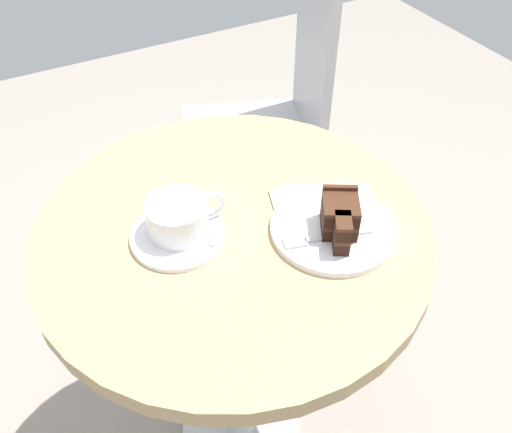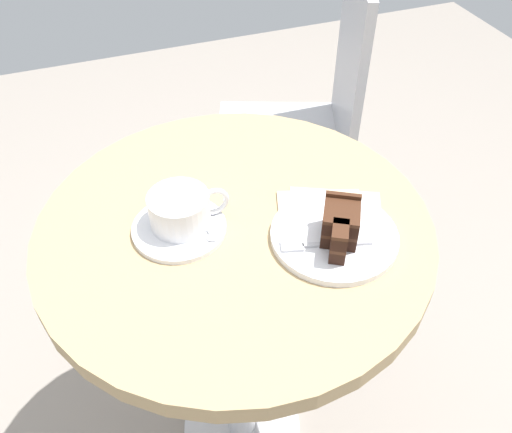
% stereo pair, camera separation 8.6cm
% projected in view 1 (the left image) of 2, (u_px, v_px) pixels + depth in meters
% --- Properties ---
extents(ground_plane, '(4.40, 4.40, 0.01)m').
position_uv_depth(ground_plane, '(241.00, 430.00, 1.43)').
color(ground_plane, gray).
rests_on(ground_plane, ground).
extents(cafe_table, '(0.67, 0.67, 0.76)m').
position_uv_depth(cafe_table, '(234.00, 277.00, 1.00)').
color(cafe_table, tan).
rests_on(cafe_table, ground).
extents(saucer, '(0.16, 0.16, 0.01)m').
position_uv_depth(saucer, '(178.00, 236.00, 0.88)').
color(saucer, white).
rests_on(saucer, cafe_table).
extents(coffee_cup, '(0.14, 0.10, 0.06)m').
position_uv_depth(coffee_cup, '(179.00, 216.00, 0.87)').
color(coffee_cup, white).
rests_on(coffee_cup, saucer).
extents(teaspoon, '(0.02, 0.10, 0.00)m').
position_uv_depth(teaspoon, '(206.00, 232.00, 0.88)').
color(teaspoon, silver).
rests_on(teaspoon, saucer).
extents(cake_plate, '(0.21, 0.21, 0.01)m').
position_uv_depth(cake_plate, '(333.00, 228.00, 0.89)').
color(cake_plate, white).
rests_on(cake_plate, cafe_table).
extents(cake_slice, '(0.08, 0.10, 0.07)m').
position_uv_depth(cake_slice, '(340.00, 217.00, 0.86)').
color(cake_slice, black).
rests_on(cake_slice, cake_plate).
extents(fork, '(0.14, 0.06, 0.00)m').
position_uv_depth(fork, '(317.00, 239.00, 0.86)').
color(fork, silver).
rests_on(fork, cake_plate).
extents(napkin, '(0.22, 0.21, 0.00)m').
position_uv_depth(napkin, '(325.00, 213.00, 0.93)').
color(napkin, beige).
rests_on(napkin, cafe_table).
extents(cafe_chair, '(0.49, 0.49, 0.93)m').
position_uv_depth(cafe_chair, '(280.00, 109.00, 1.55)').
color(cafe_chair, '#BCBCC1').
rests_on(cafe_chair, ground).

